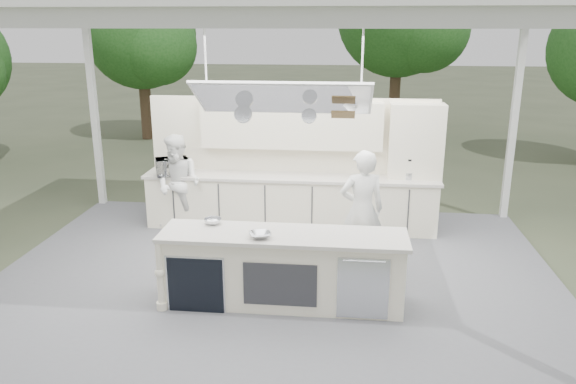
# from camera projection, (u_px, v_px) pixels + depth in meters

# --- Properties ---
(ground) EXTENTS (90.00, 90.00, 0.00)m
(ground) POSITION_uv_depth(u_px,v_px,m) (277.00, 280.00, 8.18)
(ground) COLOR #4B5138
(ground) RESTS_ON ground
(stage_deck) EXTENTS (8.00, 6.00, 0.12)m
(stage_deck) POSITION_uv_depth(u_px,v_px,m) (277.00, 276.00, 8.16)
(stage_deck) COLOR #58595D
(stage_deck) RESTS_ON ground
(tent) EXTENTS (8.20, 6.20, 3.86)m
(tent) POSITION_uv_depth(u_px,v_px,m) (275.00, 13.00, 7.10)
(tent) COLOR white
(tent) RESTS_ON ground
(demo_island) EXTENTS (3.10, 0.79, 0.95)m
(demo_island) POSITION_uv_depth(u_px,v_px,m) (282.00, 269.00, 7.12)
(demo_island) COLOR white
(demo_island) RESTS_ON stage_deck
(back_counter) EXTENTS (5.08, 0.72, 0.95)m
(back_counter) POSITION_uv_depth(u_px,v_px,m) (290.00, 201.00, 9.81)
(back_counter) COLOR white
(back_counter) RESTS_ON stage_deck
(back_wall_unit) EXTENTS (5.05, 0.48, 2.25)m
(back_wall_unit) POSITION_uv_depth(u_px,v_px,m) (317.00, 145.00, 9.69)
(back_wall_unit) COLOR white
(back_wall_unit) RESTS_ON stage_deck
(tree_cluster) EXTENTS (19.55, 9.40, 5.85)m
(tree_cluster) POSITION_uv_depth(u_px,v_px,m) (313.00, 34.00, 16.55)
(tree_cluster) COLOR #4C3D26
(tree_cluster) RESTS_ON ground
(head_chef) EXTENTS (0.71, 0.54, 1.77)m
(head_chef) POSITION_uv_depth(u_px,v_px,m) (362.00, 210.00, 8.09)
(head_chef) COLOR white
(head_chef) RESTS_ON stage_deck
(sous_chef) EXTENTS (0.96, 0.84, 1.68)m
(sous_chef) POSITION_uv_depth(u_px,v_px,m) (179.00, 184.00, 9.57)
(sous_chef) COLOR white
(sous_chef) RESTS_ON stage_deck
(toaster_oven) EXTENTS (0.63, 0.54, 0.29)m
(toaster_oven) POSITION_uv_depth(u_px,v_px,m) (172.00, 167.00, 9.65)
(toaster_oven) COLOR silver
(toaster_oven) RESTS_ON back_counter
(bowl_large) EXTENTS (0.35, 0.35, 0.07)m
(bowl_large) POSITION_uv_depth(u_px,v_px,m) (260.00, 235.00, 6.84)
(bowl_large) COLOR #B3B5BA
(bowl_large) RESTS_ON demo_island
(bowl_small) EXTENTS (0.27, 0.27, 0.07)m
(bowl_small) POSITION_uv_depth(u_px,v_px,m) (213.00, 221.00, 7.32)
(bowl_small) COLOR silver
(bowl_small) RESTS_ON demo_island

